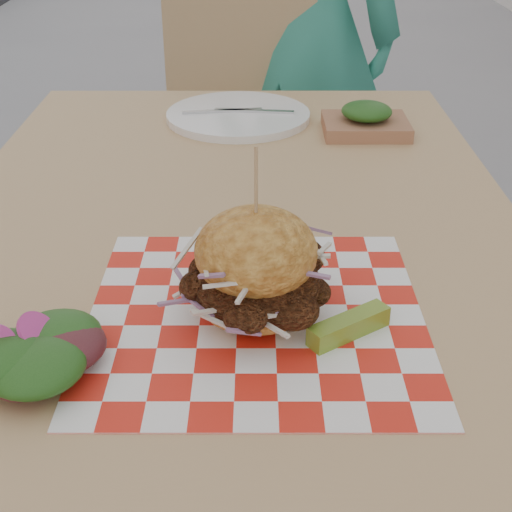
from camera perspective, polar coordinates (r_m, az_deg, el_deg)
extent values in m
imported|color=teal|center=(2.06, 3.52, 17.81)|extent=(0.67, 0.57, 1.54)
cube|color=tan|center=(0.99, -1.93, 2.13)|extent=(0.80, 1.20, 0.04)
cylinder|color=#333338|center=(1.69, -12.78, -0.80)|extent=(0.05, 0.05, 0.71)
cylinder|color=#333338|center=(1.67, 10.55, -0.81)|extent=(0.05, 0.05, 0.71)
cube|color=tan|center=(1.87, -1.03, 6.33)|extent=(0.46, 0.46, 0.04)
cube|color=tan|center=(1.98, -1.66, 15.28)|extent=(0.42, 0.09, 0.50)
cylinder|color=#333338|center=(1.82, -6.09, -3.03)|extent=(0.03, 0.03, 0.43)
cylinder|color=#333338|center=(1.85, 5.14, -2.37)|extent=(0.03, 0.03, 0.43)
cylinder|color=#333338|center=(2.13, -6.26, 2.16)|extent=(0.03, 0.03, 0.43)
cylinder|color=#333338|center=(2.15, 3.35, 2.65)|extent=(0.03, 0.03, 0.43)
cube|color=red|center=(0.77, 0.00, -4.78)|extent=(0.36, 0.36, 0.00)
ellipsoid|color=gold|center=(0.76, 0.00, -3.35)|extent=(0.13, 0.13, 0.04)
ellipsoid|color=brown|center=(0.75, 0.00, -2.26)|extent=(0.14, 0.13, 0.07)
ellipsoid|color=gold|center=(0.73, 0.00, 0.38)|extent=(0.13, 0.13, 0.09)
cylinder|color=tan|center=(0.70, 0.00, 5.09)|extent=(0.00, 0.00, 0.10)
cube|color=olive|center=(0.74, 7.44, -5.59)|extent=(0.09, 0.07, 0.02)
ellipsoid|color=#3F1419|center=(0.71, -16.21, -8.07)|extent=(0.08, 0.08, 0.03)
ellipsoid|color=#1A4814|center=(0.73, -16.45, -7.11)|extent=(0.08, 0.08, 0.03)
ellipsoid|color=#1A4814|center=(0.74, -17.77, -6.68)|extent=(0.08, 0.08, 0.03)
ellipsoid|color=#3F1419|center=(0.74, -19.40, -6.99)|extent=(0.08, 0.08, 0.03)
ellipsoid|color=#3F1419|center=(0.70, -19.00, -9.36)|extent=(0.08, 0.08, 0.03)
ellipsoid|color=#1A4814|center=(0.70, -17.26, -9.02)|extent=(0.08, 0.08, 0.03)
cylinder|color=#CF3996|center=(0.72, -17.04, -5.79)|extent=(0.05, 0.05, 0.04)
cylinder|color=white|center=(1.37, -1.43, 11.17)|extent=(0.27, 0.27, 0.01)
cube|color=silver|center=(1.36, -2.72, 11.52)|extent=(0.15, 0.03, 0.00)
cube|color=silver|center=(1.36, -0.14, 11.53)|extent=(0.15, 0.03, 0.00)
cube|color=#9B6546|center=(1.31, 8.76, 10.23)|extent=(0.15, 0.12, 0.02)
ellipsoid|color=#1A4814|center=(1.30, 8.85, 11.38)|extent=(0.09, 0.09, 0.03)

